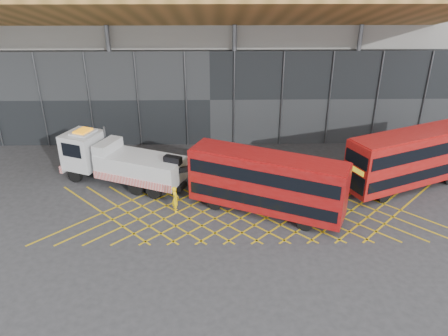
{
  "coord_description": "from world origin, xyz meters",
  "views": [
    {
      "loc": [
        2.56,
        -24.0,
        14.71
      ],
      "look_at": [
        3.0,
        1.5,
        2.4
      ],
      "focal_mm": 35.0,
      "sensor_mm": 36.0,
      "label": 1
    }
  ],
  "objects_px": {
    "bus_towed": "(266,181)",
    "recovery_truck": "(118,161)",
    "worker": "(175,199)",
    "bus_second": "(413,157)"
  },
  "relations": [
    {
      "from": "recovery_truck",
      "to": "bus_towed",
      "type": "distance_m",
      "value": 10.89
    },
    {
      "from": "bus_second",
      "to": "worker",
      "type": "bearing_deg",
      "value": 167.13
    },
    {
      "from": "bus_towed",
      "to": "worker",
      "type": "xyz_separation_m",
      "value": [
        -5.71,
        0.23,
        -1.33
      ]
    },
    {
      "from": "bus_second",
      "to": "worker",
      "type": "xyz_separation_m",
      "value": [
        -16.24,
        -3.14,
        -1.41
      ]
    },
    {
      "from": "worker",
      "to": "recovery_truck",
      "type": "bearing_deg",
      "value": 33.3
    },
    {
      "from": "recovery_truck",
      "to": "bus_towed",
      "type": "xyz_separation_m",
      "value": [
        10.03,
        -4.2,
        0.48
      ]
    },
    {
      "from": "recovery_truck",
      "to": "worker",
      "type": "bearing_deg",
      "value": -19.87
    },
    {
      "from": "recovery_truck",
      "to": "bus_second",
      "type": "relative_size",
      "value": 1.03
    },
    {
      "from": "recovery_truck",
      "to": "worker",
      "type": "height_order",
      "value": "recovery_truck"
    },
    {
      "from": "bus_towed",
      "to": "recovery_truck",
      "type": "bearing_deg",
      "value": -177.96
    }
  ]
}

